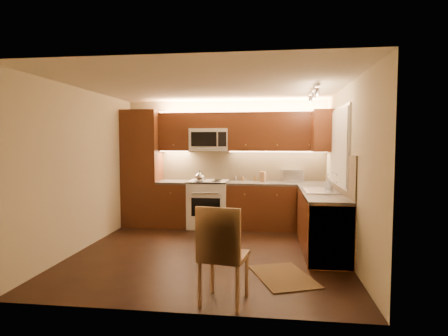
# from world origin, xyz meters

# --- Properties ---
(floor) EXTENTS (4.00, 4.00, 0.01)m
(floor) POSITION_xyz_m (0.00, 0.00, 0.00)
(floor) COLOR black
(floor) RESTS_ON ground
(ceiling) EXTENTS (4.00, 4.00, 0.01)m
(ceiling) POSITION_xyz_m (0.00, 0.00, 2.50)
(ceiling) COLOR beige
(ceiling) RESTS_ON ground
(wall_back) EXTENTS (4.00, 0.01, 2.50)m
(wall_back) POSITION_xyz_m (0.00, 2.00, 1.25)
(wall_back) COLOR #C6B891
(wall_back) RESTS_ON ground
(wall_front) EXTENTS (4.00, 0.01, 2.50)m
(wall_front) POSITION_xyz_m (0.00, -2.00, 1.25)
(wall_front) COLOR #C6B891
(wall_front) RESTS_ON ground
(wall_left) EXTENTS (0.01, 4.00, 2.50)m
(wall_left) POSITION_xyz_m (-2.00, 0.00, 1.25)
(wall_left) COLOR #C6B891
(wall_left) RESTS_ON ground
(wall_right) EXTENTS (0.01, 4.00, 2.50)m
(wall_right) POSITION_xyz_m (2.00, 0.00, 1.25)
(wall_right) COLOR #C6B891
(wall_right) RESTS_ON ground
(pantry) EXTENTS (0.70, 0.60, 2.30)m
(pantry) POSITION_xyz_m (-1.65, 1.70, 1.15)
(pantry) COLOR #46270F
(pantry) RESTS_ON floor
(base_cab_back_left) EXTENTS (0.62, 0.60, 0.86)m
(base_cab_back_left) POSITION_xyz_m (-0.99, 1.70, 0.43)
(base_cab_back_left) COLOR #46270F
(base_cab_back_left) RESTS_ON floor
(counter_back_left) EXTENTS (0.62, 0.60, 0.04)m
(counter_back_left) POSITION_xyz_m (-0.99, 1.70, 0.88)
(counter_back_left) COLOR #373432
(counter_back_left) RESTS_ON base_cab_back_left
(base_cab_back_right) EXTENTS (1.92, 0.60, 0.86)m
(base_cab_back_right) POSITION_xyz_m (1.04, 1.70, 0.43)
(base_cab_back_right) COLOR #46270F
(base_cab_back_right) RESTS_ON floor
(counter_back_right) EXTENTS (1.92, 0.60, 0.04)m
(counter_back_right) POSITION_xyz_m (1.04, 1.70, 0.88)
(counter_back_right) COLOR #373432
(counter_back_right) RESTS_ON base_cab_back_right
(base_cab_right) EXTENTS (0.60, 2.00, 0.86)m
(base_cab_right) POSITION_xyz_m (1.70, 0.40, 0.43)
(base_cab_right) COLOR #46270F
(base_cab_right) RESTS_ON floor
(counter_right) EXTENTS (0.60, 2.00, 0.04)m
(counter_right) POSITION_xyz_m (1.70, 0.40, 0.88)
(counter_right) COLOR #373432
(counter_right) RESTS_ON base_cab_right
(dishwasher) EXTENTS (0.58, 0.60, 0.84)m
(dishwasher) POSITION_xyz_m (1.70, -0.30, 0.43)
(dishwasher) COLOR silver
(dishwasher) RESTS_ON floor
(backsplash_back) EXTENTS (3.30, 0.02, 0.60)m
(backsplash_back) POSITION_xyz_m (0.35, 1.99, 1.20)
(backsplash_back) COLOR tan
(backsplash_back) RESTS_ON wall_back
(backsplash_right) EXTENTS (0.02, 2.00, 0.60)m
(backsplash_right) POSITION_xyz_m (1.99, 0.40, 1.20)
(backsplash_right) COLOR tan
(backsplash_right) RESTS_ON wall_right
(upper_cab_back_left) EXTENTS (0.62, 0.35, 0.75)m
(upper_cab_back_left) POSITION_xyz_m (-0.99, 1.82, 1.88)
(upper_cab_back_left) COLOR #46270F
(upper_cab_back_left) RESTS_ON wall_back
(upper_cab_back_right) EXTENTS (1.92, 0.35, 0.75)m
(upper_cab_back_right) POSITION_xyz_m (1.04, 1.82, 1.88)
(upper_cab_back_right) COLOR #46270F
(upper_cab_back_right) RESTS_ON wall_back
(upper_cab_bridge) EXTENTS (0.76, 0.35, 0.31)m
(upper_cab_bridge) POSITION_xyz_m (-0.30, 1.82, 2.09)
(upper_cab_bridge) COLOR #46270F
(upper_cab_bridge) RESTS_ON wall_back
(upper_cab_right_corner) EXTENTS (0.35, 0.50, 0.75)m
(upper_cab_right_corner) POSITION_xyz_m (1.82, 1.40, 1.88)
(upper_cab_right_corner) COLOR #46270F
(upper_cab_right_corner) RESTS_ON wall_right
(stove) EXTENTS (0.76, 0.65, 0.92)m
(stove) POSITION_xyz_m (-0.30, 1.68, 0.46)
(stove) COLOR silver
(stove) RESTS_ON floor
(microwave) EXTENTS (0.76, 0.38, 0.44)m
(microwave) POSITION_xyz_m (-0.30, 1.81, 1.72)
(microwave) COLOR silver
(microwave) RESTS_ON wall_back
(window_frame) EXTENTS (0.03, 1.44, 1.24)m
(window_frame) POSITION_xyz_m (1.99, 0.55, 1.60)
(window_frame) COLOR silver
(window_frame) RESTS_ON wall_right
(window_blinds) EXTENTS (0.02, 1.36, 1.16)m
(window_blinds) POSITION_xyz_m (1.97, 0.55, 1.60)
(window_blinds) COLOR silver
(window_blinds) RESTS_ON wall_right
(sink) EXTENTS (0.52, 0.86, 0.15)m
(sink) POSITION_xyz_m (1.70, 0.55, 0.98)
(sink) COLOR silver
(sink) RESTS_ON counter_right
(faucet) EXTENTS (0.20, 0.04, 0.30)m
(faucet) POSITION_xyz_m (1.88, 0.55, 1.05)
(faucet) COLOR silver
(faucet) RESTS_ON counter_right
(track_light_bar) EXTENTS (0.04, 1.20, 0.03)m
(track_light_bar) POSITION_xyz_m (1.55, 0.40, 2.46)
(track_light_bar) COLOR silver
(track_light_bar) RESTS_ON ceiling
(kettle) EXTENTS (0.19, 0.19, 0.22)m
(kettle) POSITION_xyz_m (-0.43, 1.46, 1.03)
(kettle) COLOR silver
(kettle) RESTS_ON stove
(toaster_oven) EXTENTS (0.45, 0.37, 0.25)m
(toaster_oven) POSITION_xyz_m (1.32, 1.87, 1.02)
(toaster_oven) COLOR silver
(toaster_oven) RESTS_ON counter_back_right
(knife_block) EXTENTS (0.13, 0.17, 0.21)m
(knife_block) POSITION_xyz_m (0.76, 1.75, 1.00)
(knife_block) COLOR #976444
(knife_block) RESTS_ON counter_back_right
(spice_jar_a) EXTENTS (0.05, 0.05, 0.10)m
(spice_jar_a) POSITION_xyz_m (0.22, 1.94, 0.95)
(spice_jar_a) COLOR silver
(spice_jar_a) RESTS_ON counter_back_right
(spice_jar_b) EXTENTS (0.05, 0.05, 0.09)m
(spice_jar_b) POSITION_xyz_m (0.61, 1.91, 0.95)
(spice_jar_b) COLOR brown
(spice_jar_b) RESTS_ON counter_back_right
(spice_jar_c) EXTENTS (0.06, 0.06, 0.09)m
(spice_jar_c) POSITION_xyz_m (0.39, 1.94, 0.94)
(spice_jar_c) COLOR silver
(spice_jar_c) RESTS_ON counter_back_right
(spice_jar_d) EXTENTS (0.05, 0.05, 0.09)m
(spice_jar_d) POSITION_xyz_m (0.37, 1.94, 0.94)
(spice_jar_d) COLOR #AC7233
(spice_jar_d) RESTS_ON counter_back_right
(soap_bottle) EXTENTS (0.11, 0.12, 0.20)m
(soap_bottle) POSITION_xyz_m (1.85, 0.81, 1.00)
(soap_bottle) COLOR silver
(soap_bottle) RESTS_ON counter_right
(rug) EXTENTS (0.92, 1.10, 0.01)m
(rug) POSITION_xyz_m (1.08, -0.90, 0.01)
(rug) COLOR black
(rug) RESTS_ON floor
(dining_chair) EXTENTS (0.53, 0.53, 1.04)m
(dining_chair) POSITION_xyz_m (0.44, -1.70, 0.52)
(dining_chair) COLOR #976444
(dining_chair) RESTS_ON floor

